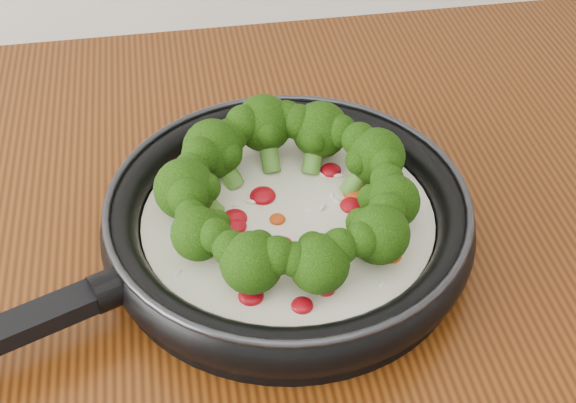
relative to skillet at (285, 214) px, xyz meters
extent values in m
cylinder|color=black|center=(0.00, 0.00, -0.03)|extent=(0.40, 0.40, 0.01)
torus|color=black|center=(0.00, 0.00, -0.01)|extent=(0.42, 0.42, 0.03)
torus|color=#2D2D33|center=(0.00, 0.00, 0.02)|extent=(0.41, 0.41, 0.01)
cube|color=black|center=(-0.23, -0.09, 0.00)|extent=(0.18, 0.09, 0.02)
cylinder|color=black|center=(-0.15, -0.06, 0.00)|extent=(0.04, 0.04, 0.03)
cylinder|color=white|center=(0.00, 0.00, -0.01)|extent=(0.33, 0.33, 0.02)
ellipsoid|color=#9C0711|center=(-0.04, 0.00, 0.00)|extent=(0.03, 0.03, 0.01)
ellipsoid|color=#9C0711|center=(0.08, 0.00, 0.00)|extent=(0.02, 0.02, 0.01)
ellipsoid|color=#C83E0C|center=(-0.03, -0.05, 0.00)|extent=(0.03, 0.03, 0.01)
ellipsoid|color=#9C0711|center=(-0.06, 0.09, 0.00)|extent=(0.03, 0.03, 0.01)
ellipsoid|color=#9C0711|center=(-0.04, -0.09, 0.00)|extent=(0.03, 0.03, 0.01)
ellipsoid|color=#C83E0C|center=(0.08, -0.06, 0.00)|extent=(0.02, 0.02, 0.01)
ellipsoid|color=#9C0711|center=(-0.04, -0.01, 0.00)|extent=(0.03, 0.03, 0.01)
ellipsoid|color=#9C0711|center=(-0.06, -0.01, 0.00)|extent=(0.02, 0.02, 0.01)
ellipsoid|color=#C83E0C|center=(0.07, 0.02, 0.00)|extent=(0.02, 0.02, 0.01)
ellipsoid|color=#9C0711|center=(-0.01, -0.04, 0.00)|extent=(0.02, 0.02, 0.01)
ellipsoid|color=#9C0711|center=(0.00, -0.10, 0.00)|extent=(0.02, 0.02, 0.01)
ellipsoid|color=#C83E0C|center=(-0.06, 0.08, 0.00)|extent=(0.02, 0.02, 0.01)
ellipsoid|color=#9C0711|center=(0.06, 0.00, 0.00)|extent=(0.03, 0.03, 0.01)
ellipsoid|color=#9C0711|center=(0.05, 0.05, 0.00)|extent=(0.02, 0.02, 0.01)
ellipsoid|color=#C83E0C|center=(-0.01, 0.00, 0.00)|extent=(0.02, 0.02, 0.01)
ellipsoid|color=#9C0711|center=(-0.02, 0.03, 0.00)|extent=(0.03, 0.03, 0.01)
ellipsoid|color=#9C0711|center=(0.02, -0.09, 0.00)|extent=(0.02, 0.02, 0.01)
ellipsoid|color=white|center=(-0.02, -0.04, 0.00)|extent=(0.01, 0.01, 0.00)
ellipsoid|color=white|center=(0.09, 0.05, 0.00)|extent=(0.01, 0.01, 0.00)
ellipsoid|color=white|center=(-0.03, 0.01, 0.00)|extent=(0.01, 0.01, 0.00)
ellipsoid|color=white|center=(0.04, 0.05, 0.00)|extent=(0.01, 0.01, 0.00)
ellipsoid|color=white|center=(0.00, -0.05, 0.00)|extent=(0.01, 0.01, 0.00)
ellipsoid|color=white|center=(0.05, 0.02, 0.00)|extent=(0.01, 0.01, 0.00)
ellipsoid|color=white|center=(0.02, 0.00, 0.00)|extent=(0.01, 0.00, 0.00)
ellipsoid|color=white|center=(-0.09, -0.01, 0.00)|extent=(0.01, 0.01, 0.00)
ellipsoid|color=white|center=(-0.08, -0.02, 0.00)|extent=(0.01, 0.01, 0.00)
ellipsoid|color=white|center=(-0.06, -0.04, 0.00)|extent=(0.01, 0.01, 0.00)
ellipsoid|color=white|center=(0.01, -0.06, 0.00)|extent=(0.01, 0.01, 0.00)
ellipsoid|color=white|center=(-0.10, -0.05, 0.00)|extent=(0.01, 0.01, 0.00)
ellipsoid|color=white|center=(0.03, 0.00, 0.00)|extent=(0.01, 0.01, 0.00)
ellipsoid|color=white|center=(-0.07, -0.03, 0.00)|extent=(0.01, 0.01, 0.00)
ellipsoid|color=white|center=(0.01, 0.07, 0.00)|extent=(0.01, 0.01, 0.00)
ellipsoid|color=white|center=(0.06, 0.04, 0.00)|extent=(0.01, 0.00, 0.00)
ellipsoid|color=white|center=(-0.06, 0.06, 0.00)|extent=(0.01, 0.01, 0.00)
ellipsoid|color=white|center=(-0.03, 0.02, 0.00)|extent=(0.01, 0.01, 0.00)
ellipsoid|color=white|center=(0.05, 0.06, 0.00)|extent=(0.01, 0.01, 0.00)
ellipsoid|color=white|center=(0.02, -0.05, 0.00)|extent=(0.01, 0.01, 0.00)
ellipsoid|color=white|center=(0.01, -0.03, 0.00)|extent=(0.01, 0.01, 0.00)
ellipsoid|color=white|center=(0.05, 0.01, 0.00)|extent=(0.01, 0.01, 0.00)
ellipsoid|color=white|center=(-0.04, 0.02, 0.00)|extent=(0.01, 0.01, 0.00)
ellipsoid|color=white|center=(0.06, -0.09, 0.00)|extent=(0.01, 0.01, 0.00)
ellipsoid|color=white|center=(-0.06, 0.05, 0.00)|extent=(0.01, 0.01, 0.00)
cylinder|color=#5D9932|center=(0.07, 0.02, 0.01)|extent=(0.04, 0.03, 0.04)
sphere|color=black|center=(0.09, 0.03, 0.03)|extent=(0.07, 0.07, 0.05)
sphere|color=black|center=(0.07, 0.05, 0.04)|extent=(0.04, 0.04, 0.03)
sphere|color=black|center=(0.09, 0.01, 0.03)|extent=(0.04, 0.04, 0.03)
sphere|color=black|center=(0.07, 0.02, 0.03)|extent=(0.03, 0.03, 0.03)
cylinder|color=#5D9932|center=(0.04, 0.06, 0.01)|extent=(0.03, 0.04, 0.04)
sphere|color=black|center=(0.05, 0.08, 0.03)|extent=(0.07, 0.07, 0.05)
sphere|color=black|center=(0.03, 0.08, 0.04)|extent=(0.04, 0.04, 0.03)
sphere|color=black|center=(0.06, 0.06, 0.03)|extent=(0.04, 0.04, 0.03)
sphere|color=black|center=(0.04, 0.06, 0.03)|extent=(0.03, 0.03, 0.03)
cylinder|color=#5D9932|center=(0.00, 0.07, 0.01)|extent=(0.02, 0.04, 0.04)
sphere|color=black|center=(0.00, 0.09, 0.03)|extent=(0.07, 0.07, 0.05)
sphere|color=black|center=(-0.02, 0.08, 0.04)|extent=(0.04, 0.04, 0.03)
sphere|color=black|center=(0.02, 0.09, 0.04)|extent=(0.04, 0.04, 0.03)
sphere|color=black|center=(0.00, 0.07, 0.03)|extent=(0.03, 0.03, 0.03)
cylinder|color=#5D9932|center=(-0.04, 0.05, 0.01)|extent=(0.03, 0.04, 0.03)
sphere|color=black|center=(-0.05, 0.07, 0.03)|extent=(0.07, 0.07, 0.05)
sphere|color=black|center=(-0.07, 0.05, 0.03)|extent=(0.04, 0.04, 0.03)
sphere|color=black|center=(-0.04, 0.08, 0.03)|extent=(0.04, 0.04, 0.03)
sphere|color=black|center=(-0.04, 0.05, 0.03)|extent=(0.04, 0.04, 0.03)
cylinder|color=#5D9932|center=(-0.07, 0.01, 0.01)|extent=(0.03, 0.02, 0.03)
sphere|color=black|center=(-0.08, 0.02, 0.03)|extent=(0.07, 0.07, 0.05)
sphere|color=black|center=(-0.08, 0.00, 0.03)|extent=(0.04, 0.04, 0.03)
sphere|color=black|center=(-0.07, 0.04, 0.03)|extent=(0.04, 0.04, 0.03)
sphere|color=black|center=(-0.07, 0.01, 0.03)|extent=(0.03, 0.03, 0.03)
cylinder|color=#5D9932|center=(-0.06, -0.03, 0.01)|extent=(0.04, 0.03, 0.03)
sphere|color=black|center=(-0.08, -0.04, 0.03)|extent=(0.06, 0.06, 0.04)
sphere|color=black|center=(-0.06, -0.05, 0.03)|extent=(0.04, 0.04, 0.03)
sphere|color=black|center=(-0.08, -0.02, 0.03)|extent=(0.03, 0.03, 0.03)
sphere|color=black|center=(-0.06, -0.03, 0.03)|extent=(0.03, 0.03, 0.02)
cylinder|color=#5D9932|center=(-0.03, -0.06, 0.01)|extent=(0.03, 0.04, 0.04)
sphere|color=black|center=(-0.04, -0.08, 0.03)|extent=(0.06, 0.06, 0.05)
sphere|color=black|center=(-0.02, -0.08, 0.03)|extent=(0.04, 0.04, 0.03)
sphere|color=black|center=(-0.05, -0.07, 0.03)|extent=(0.04, 0.04, 0.03)
sphere|color=black|center=(-0.03, -0.06, 0.03)|extent=(0.03, 0.03, 0.02)
cylinder|color=#5D9932|center=(0.01, -0.07, 0.01)|extent=(0.02, 0.03, 0.03)
sphere|color=black|center=(0.01, -0.09, 0.03)|extent=(0.06, 0.06, 0.05)
sphere|color=black|center=(0.03, -0.08, 0.03)|extent=(0.04, 0.04, 0.03)
sphere|color=black|center=(-0.01, -0.09, 0.03)|extent=(0.04, 0.04, 0.03)
sphere|color=black|center=(0.01, -0.07, 0.03)|extent=(0.03, 0.03, 0.02)
cylinder|color=#5D9932|center=(0.05, -0.05, 0.01)|extent=(0.04, 0.04, 0.04)
sphere|color=black|center=(0.06, -0.07, 0.03)|extent=(0.06, 0.06, 0.05)
sphere|color=black|center=(0.07, -0.05, 0.04)|extent=(0.04, 0.04, 0.03)
sphere|color=black|center=(0.05, -0.08, 0.04)|extent=(0.04, 0.04, 0.03)
sphere|color=black|center=(0.05, -0.06, 0.03)|extent=(0.03, 0.03, 0.02)
cylinder|color=#5D9932|center=(0.07, -0.02, 0.01)|extent=(0.04, 0.03, 0.03)
sphere|color=black|center=(0.09, -0.03, 0.03)|extent=(0.06, 0.06, 0.05)
sphere|color=black|center=(0.09, -0.01, 0.03)|extent=(0.04, 0.04, 0.03)
sphere|color=black|center=(0.08, -0.04, 0.03)|extent=(0.04, 0.04, 0.03)
sphere|color=black|center=(0.07, -0.02, 0.03)|extent=(0.03, 0.03, 0.02)
camera|label=1|loc=(-0.08, -0.50, 0.46)|focal=49.54mm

